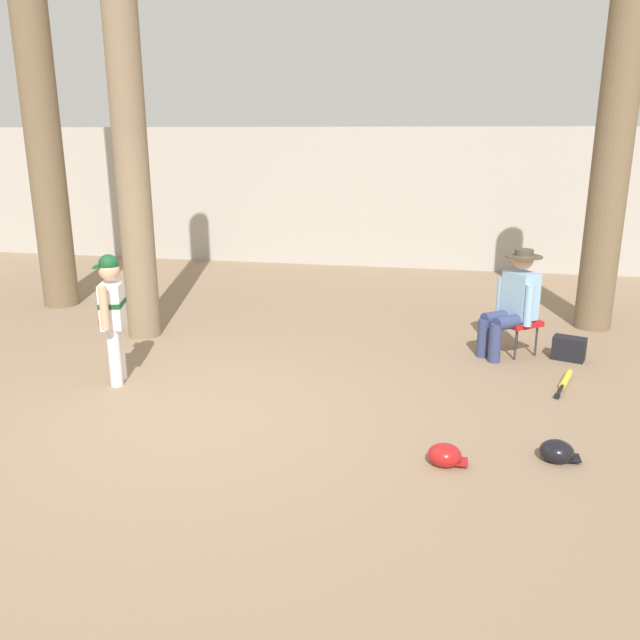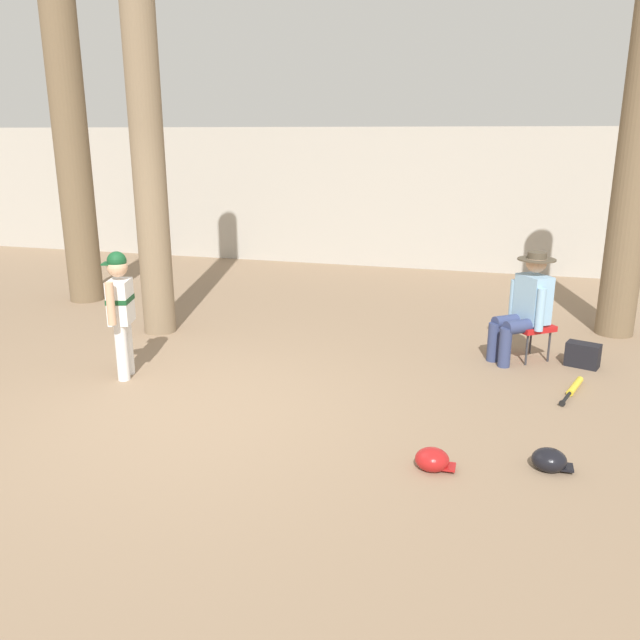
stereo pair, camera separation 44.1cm
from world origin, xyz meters
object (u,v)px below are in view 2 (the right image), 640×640
Objects in this scene: batting_helmet_red at (432,460)px; tree_near_player at (146,121)px; tree_behind_spectator at (631,196)px; bat_yellow_trainer at (574,388)px; young_ballplayer at (120,307)px; seated_spectator at (525,304)px; folding_stool at (530,328)px; handbag_beside_stool at (583,355)px; batting_helmet_black at (549,460)px; tree_far_left at (65,79)px.

tree_near_player is at bearing 144.99° from batting_helmet_red.
tree_near_player reaches higher than tree_behind_spectator.
tree_behind_spectator is at bearing 72.94° from bat_yellow_trainer.
seated_spectator is at bearing 22.29° from young_ballplayer.
folding_stool is 2.87m from batting_helmet_red.
folding_stool is (-1.06, -1.29, -1.34)m from tree_behind_spectator.
seated_spectator is 2.83m from batting_helmet_red.
handbag_beside_stool reaches higher than batting_helmet_black.
batting_helmet_red is (-1.82, -4.04, -1.63)m from tree_behind_spectator.
tree_behind_spectator is at bearing 75.62° from batting_helmet_black.
tree_far_left is at bearing 146.07° from batting_helmet_red.
seated_spectator is (4.38, 0.10, -1.91)m from tree_near_player.
batting_helmet_black is at bearing -104.38° from tree_behind_spectator.
folding_stool is (4.46, 0.16, -2.18)m from tree_near_player.
tree_far_left is at bearing 148.29° from tree_near_player.
tree_behind_spectator is 13.67× the size of batting_helmet_black.
batting_helmet_black is at bearing -11.74° from young_ballplayer.
seated_spectator is (3.93, 1.61, -0.10)m from young_ballplayer.
tree_far_left is at bearing 171.04° from folding_stool.
tree_near_player is 0.80× the size of tree_far_left.
handbag_beside_stool is (0.63, -0.03, -0.51)m from seated_spectator.
tree_behind_spectator is 2.80m from bat_yellow_trainer.
tree_behind_spectator reaches higher than bat_yellow_trainer.
seated_spectator is 6.81m from tree_far_left.
folding_stool reaches higher than batting_helmet_red.
handbag_beside_stool reaches higher than bat_yellow_trainer.
bat_yellow_trainer is 2.35× the size of batting_helmet_red.
young_ballplayer is at bearing -73.56° from tree_near_player.
handbag_beside_stool is at bearing 79.11° from batting_helmet_black.
seated_spectator is 3.97× the size of batting_helmet_black.
tree_near_player is 5.57m from handbag_beside_stool.
young_ballplayer is 4.24m from batting_helmet_black.
tree_behind_spectator reaches higher than batting_helmet_black.
handbag_beside_stool is at bearing -2.76° from seated_spectator.
folding_stool is 2.54m from batting_helmet_black.
young_ballplayer is 0.18× the size of tree_far_left.
batting_helmet_black is at bearing -100.89° from handbag_beside_stool.
seated_spectator is 0.81m from handbag_beside_stool.
bat_yellow_trainer is at bearing 10.45° from young_ballplayer.
batting_helmet_red is at bearing -104.10° from seated_spectator.
tree_far_left is at bearing -177.77° from tree_behind_spectator.
tree_near_player is 4.77× the size of seated_spectator.
handbag_beside_stool is 0.48× the size of bat_yellow_trainer.
batting_helmet_black is at bearing -88.04° from folding_stool.
young_ballplayer is at bearing -169.55° from bat_yellow_trainer.
young_ballplayer reaches higher than folding_stool.
tree_behind_spectator is at bearing 30.24° from young_ballplayer.
batting_helmet_red is at bearing -164.77° from batting_helmet_black.
folding_stool is at bearing 74.68° from batting_helmet_red.
tree_far_left is (-6.25, 1.06, 2.49)m from seated_spectator.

